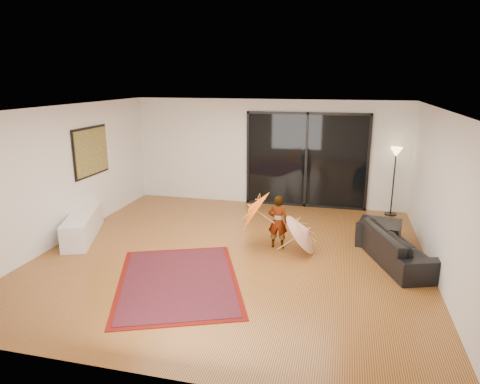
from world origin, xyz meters
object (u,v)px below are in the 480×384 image
(sofa, at_px, (398,246))
(ottoman, at_px, (379,233))
(media_console, at_px, (83,225))
(child, at_px, (278,222))

(sofa, xyz_separation_m, ottoman, (-0.26, 0.84, -0.07))
(sofa, bearing_deg, media_console, 72.14)
(sofa, distance_m, child, 2.21)
(ottoman, bearing_deg, child, -160.51)
(ottoman, distance_m, child, 2.08)
(child, bearing_deg, ottoman, -160.54)
(sofa, xyz_separation_m, child, (-2.19, 0.15, 0.23))
(child, bearing_deg, media_console, 5.77)
(media_console, height_order, sofa, sofa)
(ottoman, bearing_deg, media_console, -169.58)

